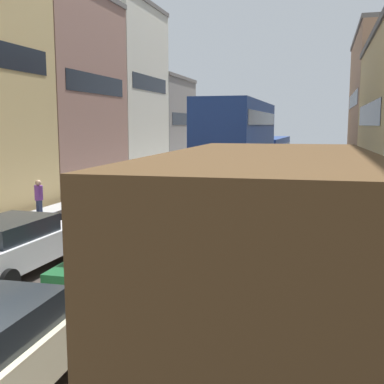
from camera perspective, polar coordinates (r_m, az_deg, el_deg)
The scene contains 14 objects.
sidewalk_left at distance 26.36m, azimuth -9.40°, elevation -0.39°, with size 2.60×64.00×0.14m, color #A0A0A0.
lane_stripe_left at distance 24.70m, azimuth 1.18°, elevation -1.00°, with size 0.16×60.00×0.01m, color silver.
lane_stripe_right at distance 24.09m, azimuth 9.04°, elevation -1.33°, with size 0.16×60.00×0.01m, color silver.
building_row_left at distance 30.57m, azimuth -17.11°, elevation 10.85°, with size 7.20×43.90×12.97m.
removalist_box_truck at distance 6.75m, azimuth 9.48°, elevation -8.64°, with size 2.97×7.79×3.58m.
sedan_centre_lane_second at distance 11.26m, azimuth -8.12°, elevation -8.01°, with size 2.17×4.36×1.49m.
wagon_left_lane_second at distance 13.34m, azimuth -20.73°, elevation -5.92°, with size 2.12×4.33×1.49m.
hatchback_centre_lane_third at distance 16.18m, azimuth 0.30°, elevation -2.98°, with size 2.10×4.32×1.49m.
sedan_left_lane_third at distance 17.73m, azimuth -10.57°, elevation -2.15°, with size 2.18×4.36×1.49m.
sedan_right_lane_behind_truck at distance 14.02m, azimuth 11.37°, elevation -4.88°, with size 2.09×4.32×1.49m.
wagon_right_lane_far at distance 19.11m, azimuth 12.62°, elevation -1.47°, with size 2.27×4.40×1.49m.
bus_mid_queue_primary at distance 24.74m, azimuth 5.61°, elevation 5.56°, with size 2.82×10.51×5.06m.
bus_far_queue_secondary at distance 37.84m, azimuth 9.03°, elevation 4.74°, with size 2.95×10.54×2.90m.
pedestrian_near_kerb at distance 20.56m, azimuth -17.90°, elevation -0.58°, with size 0.50×0.34×1.66m.
Camera 1 is at (4.35, -3.62, 3.90)m, focal length 44.44 mm.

